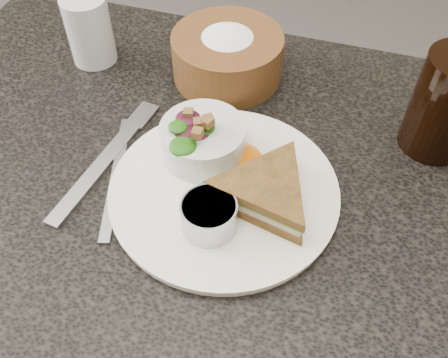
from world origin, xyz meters
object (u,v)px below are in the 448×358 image
(bread_basket, at_px, (227,49))
(dinner_plate, at_px, (224,191))
(water_glass, at_px, (89,30))
(sandwich, at_px, (266,192))
(dining_table, at_px, (219,312))
(salad_bowl, at_px, (203,136))
(dressing_ramekin, at_px, (209,216))

(bread_basket, bearing_deg, dinner_plate, -73.76)
(water_glass, bearing_deg, sandwich, -32.16)
(dining_table, distance_m, sandwich, 0.41)
(dining_table, height_order, dinner_plate, dinner_plate)
(bread_basket, bearing_deg, salad_bowl, -82.73)
(dinner_plate, relative_size, water_glass, 2.67)
(dressing_ramekin, distance_m, water_glass, 0.39)
(dining_table, relative_size, water_glass, 9.50)
(sandwich, xyz_separation_m, dressing_ramekin, (-0.05, -0.05, -0.00))
(dinner_plate, distance_m, water_glass, 0.35)
(dining_table, distance_m, dressing_ramekin, 0.41)
(dinner_plate, height_order, sandwich, sandwich)
(sandwich, distance_m, salad_bowl, 0.11)
(bread_basket, bearing_deg, dining_table, -76.10)
(bread_basket, height_order, water_glass, water_glass)
(dressing_ramekin, height_order, bread_basket, bread_basket)
(dinner_plate, bearing_deg, bread_basket, 106.24)
(dressing_ramekin, distance_m, bread_basket, 0.29)
(dressing_ramekin, bearing_deg, water_glass, 136.93)
(salad_bowl, bearing_deg, bread_basket, 97.27)
(dining_table, xyz_separation_m, dinner_plate, (0.01, -0.01, 0.38))
(dining_table, bearing_deg, dressing_ramekin, -79.03)
(dinner_plate, relative_size, salad_bowl, 2.57)
(sandwich, height_order, salad_bowl, salad_bowl)
(dining_table, xyz_separation_m, dressing_ramekin, (0.01, -0.07, 0.41))
(dining_table, xyz_separation_m, water_glass, (-0.27, 0.19, 0.43))
(dressing_ramekin, bearing_deg, dinner_plate, 90.51)
(salad_bowl, bearing_deg, dining_table, -49.15)
(water_glass, bearing_deg, dinner_plate, -36.10)
(dining_table, xyz_separation_m, sandwich, (0.07, -0.02, 0.41))
(dining_table, height_order, sandwich, sandwich)
(sandwich, distance_m, water_glass, 0.40)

